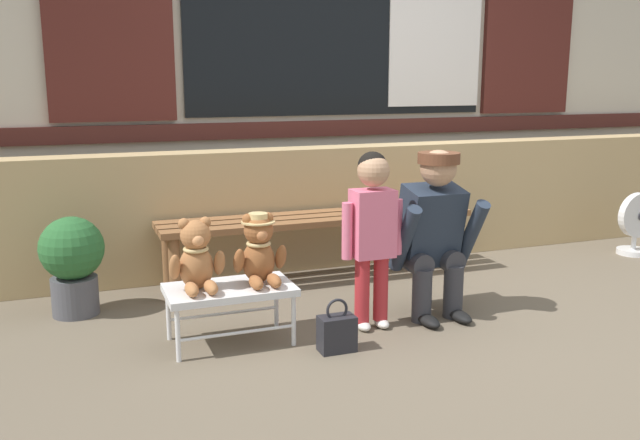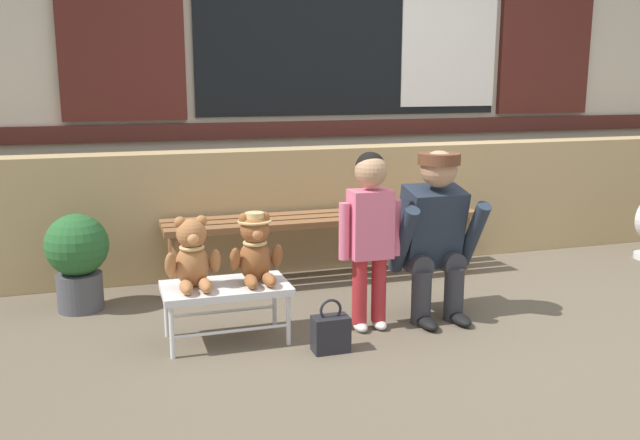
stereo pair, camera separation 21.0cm
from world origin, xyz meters
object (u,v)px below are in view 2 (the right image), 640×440
at_px(small_display_bench, 226,291).
at_px(adult_crouching, 434,234).
at_px(teddy_bear_plain, 192,256).
at_px(child_standing, 370,222).
at_px(handbag_on_ground, 331,333).
at_px(wooden_bench_long, 324,225).
at_px(teddy_bear_with_hat, 256,249).
at_px(potted_plant, 78,256).

xyz_separation_m(small_display_bench, adult_crouching, (1.18, 0.01, 0.21)).
height_order(teddy_bear_plain, child_standing, child_standing).
bearing_deg(small_display_bench, handbag_on_ground, -32.29).
bearing_deg(small_display_bench, wooden_bench_long, 47.68).
distance_m(wooden_bench_long, teddy_bear_with_hat, 1.10).
height_order(child_standing, potted_plant, child_standing).
bearing_deg(adult_crouching, teddy_bear_plain, -179.48).
distance_m(wooden_bench_long, small_display_bench, 1.20).
bearing_deg(child_standing, wooden_bench_long, 87.17).
height_order(teddy_bear_plain, teddy_bear_with_hat, same).
bearing_deg(potted_plant, small_display_bench, -44.96).
relative_size(teddy_bear_with_hat, adult_crouching, 0.38).
distance_m(teddy_bear_with_hat, potted_plant, 1.16).
height_order(handbag_on_ground, potted_plant, potted_plant).
bearing_deg(potted_plant, teddy_bear_with_hat, -39.25).
height_order(small_display_bench, potted_plant, potted_plant).
bearing_deg(teddy_bear_plain, handbag_on_ground, -25.31).
xyz_separation_m(small_display_bench, child_standing, (0.76, -0.06, 0.33)).
xyz_separation_m(wooden_bench_long, teddy_bear_with_hat, (-0.65, -0.89, 0.10)).
relative_size(small_display_bench, teddy_bear_with_hat, 1.76).
distance_m(small_display_bench, potted_plant, 1.04).
bearing_deg(teddy_bear_plain, potted_plant, 128.10).
xyz_separation_m(wooden_bench_long, child_standing, (-0.05, -0.95, 0.22)).
bearing_deg(teddy_bear_plain, wooden_bench_long, 42.46).
height_order(adult_crouching, handbag_on_ground, adult_crouching).
height_order(wooden_bench_long, handbag_on_ground, wooden_bench_long).
bearing_deg(potted_plant, handbag_on_ground, -40.55).
relative_size(teddy_bear_plain, child_standing, 0.38).
relative_size(small_display_bench, potted_plant, 1.12).
xyz_separation_m(small_display_bench, potted_plant, (-0.73, 0.73, 0.06)).
bearing_deg(teddy_bear_with_hat, potted_plant, 140.75).
bearing_deg(child_standing, potted_plant, 152.06).
distance_m(wooden_bench_long, child_standing, 0.97).
distance_m(adult_crouching, handbag_on_ground, 0.86).
bearing_deg(small_display_bench, adult_crouching, 0.66).
height_order(wooden_bench_long, child_standing, child_standing).
xyz_separation_m(adult_crouching, handbag_on_ground, (-0.71, -0.31, -0.38)).
relative_size(teddy_bear_with_hat, child_standing, 0.38).
distance_m(small_display_bench, adult_crouching, 1.19).
distance_m(child_standing, potted_plant, 1.71).
bearing_deg(teddy_bear_with_hat, handbag_on_ground, -44.07).
distance_m(small_display_bench, teddy_bear_with_hat, 0.26).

